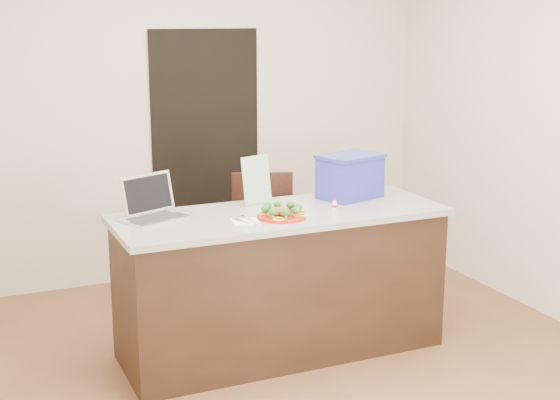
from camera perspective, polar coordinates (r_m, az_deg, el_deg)
name	(u,v)px	position (r m, az deg, el deg)	size (l,w,h in m)	color
ground	(297,365)	(4.91, 1.25, -12.01)	(4.00, 4.00, 0.00)	brown
room_shell	(298,102)	(4.46, 1.36, 7.15)	(4.00, 4.00, 4.00)	white
doorway	(206,154)	(6.41, -5.42, 3.40)	(0.90, 0.02, 2.00)	black
island	(281,282)	(4.94, 0.04, -6.02)	(2.06, 0.76, 0.92)	black
plate	(282,216)	(4.67, 0.13, -1.16)	(0.30, 0.30, 0.02)	#9D1C0E
meatballs	(281,211)	(4.66, 0.07, -0.83)	(0.12, 0.12, 0.04)	olive
broccoli	(282,208)	(4.65, 0.13, -0.61)	(0.25, 0.25, 0.04)	#1D5416
pepper_rings	(282,214)	(4.66, 0.13, -1.04)	(0.27, 0.27, 0.01)	yellow
napkin	(245,221)	(4.58, -2.54, -1.58)	(0.15, 0.15, 0.01)	white
fork	(242,221)	(4.58, -2.81, -1.51)	(0.05, 0.15, 0.00)	silver
knife	(251,221)	(4.57, -2.10, -1.51)	(0.03, 0.21, 0.01)	silver
yogurt_bottle	(334,205)	(4.87, 4.00, -0.38)	(0.03, 0.03, 0.07)	white
laptop	(151,206)	(4.72, -9.41, -0.47)	(0.43, 0.41, 0.25)	silver
leaflet	(257,180)	(4.99, -1.73, 1.48)	(0.22, 0.00, 0.31)	white
blue_box	(350,176)	(5.17, 5.14, 1.76)	(0.47, 0.39, 0.29)	navy
chair	(268,234)	(5.63, -0.86, -2.47)	(0.56, 0.57, 1.00)	#35180F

